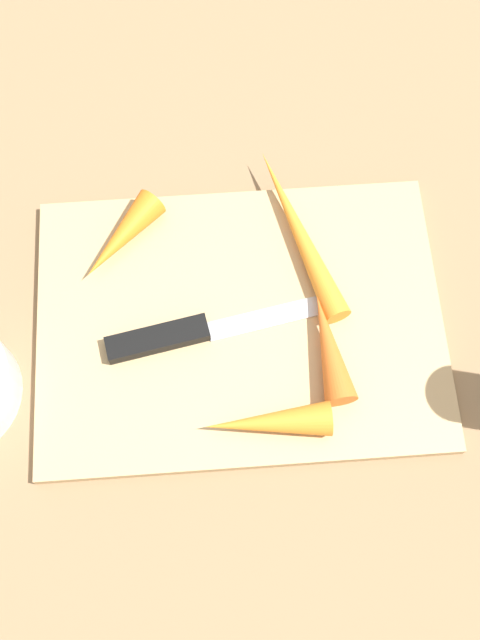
{
  "coord_description": "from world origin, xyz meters",
  "views": [
    {
      "loc": [
        0.02,
        0.23,
        0.63
      ],
      "look_at": [
        0.0,
        0.0,
        0.01
      ],
      "focal_mm": 41.47,
      "sensor_mm": 36.0,
      "label": 1
    }
  ],
  "objects_px": {
    "carrot_shortest": "(121,238)",
    "carrot_longest": "(299,231)",
    "cutting_board": "(240,322)",
    "carrot_short": "(329,347)",
    "carrot_long": "(268,423)",
    "knife": "(173,335)"
  },
  "relations": [
    {
      "from": "carrot_shortest",
      "to": "carrot_long",
      "type": "bearing_deg",
      "value": 73.73
    },
    {
      "from": "knife",
      "to": "carrot_longest",
      "type": "bearing_deg",
      "value": 26.54
    },
    {
      "from": "knife",
      "to": "carrot_long",
      "type": "distance_m",
      "value": 0.11
    },
    {
      "from": "cutting_board",
      "to": "carrot_short",
      "type": "xyz_separation_m",
      "value": [
        -0.07,
        0.04,
        0.02
      ]
    },
    {
      "from": "cutting_board",
      "to": "carrot_longest",
      "type": "bearing_deg",
      "value": -127.32
    },
    {
      "from": "knife",
      "to": "carrot_longest",
      "type": "xyz_separation_m",
      "value": [
        -0.12,
        -0.09,
        0.01
      ]
    },
    {
      "from": "knife",
      "to": "carrot_short",
      "type": "relative_size",
      "value": 2.06
    },
    {
      "from": "carrot_longest",
      "to": "knife",
      "type": "bearing_deg",
      "value": 109.98
    },
    {
      "from": "carrot_longest",
      "to": "carrot_long",
      "type": "distance_m",
      "value": 0.18
    },
    {
      "from": "carrot_long",
      "to": "carrot_shortest",
      "type": "bearing_deg",
      "value": -56.61
    },
    {
      "from": "cutting_board",
      "to": "carrot_short",
      "type": "bearing_deg",
      "value": 154.3
    },
    {
      "from": "knife",
      "to": "carrot_longest",
      "type": "height_order",
      "value": "carrot_longest"
    },
    {
      "from": "cutting_board",
      "to": "carrot_long",
      "type": "xyz_separation_m",
      "value": [
        -0.02,
        0.1,
        0.02
      ]
    },
    {
      "from": "carrot_short",
      "to": "carrot_longest",
      "type": "height_order",
      "value": "carrot_short"
    },
    {
      "from": "carrot_longest",
      "to": "cutting_board",
      "type": "bearing_deg",
      "value": 125.52
    },
    {
      "from": "carrot_shortest",
      "to": "carrot_longest",
      "type": "bearing_deg",
      "value": 128.96
    },
    {
      "from": "knife",
      "to": "carrot_long",
      "type": "bearing_deg",
      "value": -58.85
    },
    {
      "from": "carrot_shortest",
      "to": "carrot_longest",
      "type": "height_order",
      "value": "carrot_shortest"
    },
    {
      "from": "knife",
      "to": "carrot_short",
      "type": "xyz_separation_m",
      "value": [
        -0.13,
        0.02,
        0.01
      ]
    },
    {
      "from": "knife",
      "to": "carrot_shortest",
      "type": "distance_m",
      "value": 0.1
    },
    {
      "from": "carrot_short",
      "to": "carrot_long",
      "type": "xyz_separation_m",
      "value": [
        0.06,
        0.06,
        0.0
      ]
    },
    {
      "from": "cutting_board",
      "to": "carrot_longest",
      "type": "relative_size",
      "value": 2.0
    }
  ]
}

